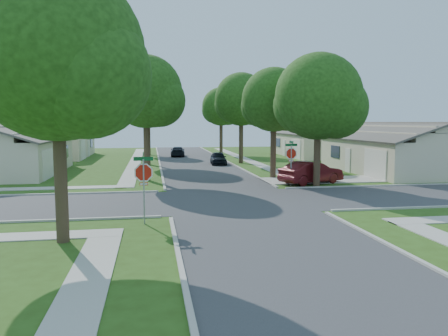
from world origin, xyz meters
The scene contains 22 objects.
ground centered at (0.00, 0.00, 0.00)m, with size 100.00×100.00×0.00m, color #2D4914.
road_ns centered at (0.00, 0.00, 0.00)m, with size 7.00×100.00×0.02m, color #333335.
sidewalk_ne centered at (6.10, 26.00, 0.02)m, with size 1.20×40.00×0.04m, color #9E9B91.
sidewalk_nw centered at (-6.10, 26.00, 0.02)m, with size 1.20×40.00×0.04m, color #9E9B91.
driveway centered at (7.90, 7.10, 0.03)m, with size 8.80×3.60×0.05m, color #9E9B91.
stop_sign_sw centered at (-4.70, -4.70, 2.03)m, with size 1.05×0.80×2.98m.
stop_sign_ne centered at (4.70, 4.70, 2.03)m, with size 1.05×0.80×2.98m.
tree_e_near centered at (4.75, 9.01, 5.64)m, with size 4.97×4.80×8.28m.
tree_e_mid centered at (4.76, 21.01, 6.25)m, with size 5.59×5.40×9.21m.
tree_e_far centered at (4.75, 34.01, 5.98)m, with size 5.17×5.00×8.72m.
tree_w_near centered at (-4.64, 9.01, 6.12)m, with size 5.38×5.20×8.97m.
tree_w_mid centered at (-4.64, 21.01, 6.49)m, with size 5.80×5.60×9.56m.
tree_w_far centered at (-4.65, 34.01, 5.51)m, with size 4.76×4.60×8.04m.
tree_sw_corner centered at (-7.44, -6.99, 6.26)m, with size 6.21×6.00×9.55m.
tree_ne_corner centered at (6.36, 4.21, 5.59)m, with size 5.80×5.60×8.66m.
house_ne_near centered at (15.99, 11.00, 1.52)m, with size 8.42×13.60×4.23m.
house_ne_far centered at (15.99, 29.00, 1.52)m, with size 8.42×13.60×4.23m.
house_nw_near centered at (-15.99, 15.00, 1.52)m, with size 8.42×13.60×4.23m.
house_nw_far centered at (-15.99, 32.00, 1.52)m, with size 8.42×13.60×4.23m.
car_driveway centered at (6.42, 5.50, 0.77)m, with size 1.63×4.68×1.54m, color #4E1013.
car_curb_east centered at (2.19, 20.05, 0.63)m, with size 1.50×3.72×1.27m, color black.
car_curb_west centered at (-1.20, 30.90, 0.60)m, with size 1.68×4.12×1.20m, color black.
Camera 1 is at (-4.36, -22.80, 4.23)m, focal length 35.00 mm.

